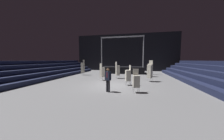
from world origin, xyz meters
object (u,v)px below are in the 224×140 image
Objects in this scene: man_with_tie at (108,78)px; chair_stack_mid_centre at (150,69)px; chair_stack_front_right at (150,71)px; stage_riser at (123,69)px; chair_stack_mid_right at (136,81)px; chair_stack_front_left at (118,70)px; chair_stack_rear_left at (128,75)px; chair_stack_mid_left at (83,67)px; chair_stack_rear_right at (102,72)px.

chair_stack_mid_centre is (3.89, 8.66, 0.13)m from man_with_tie.
chair_stack_front_right and chair_stack_mid_centre have the same top height.
stage_riser is 12.37m from chair_stack_mid_right.
chair_stack_front_left is at bearing 174.69° from chair_stack_mid_centre.
stage_riser is at bearing -63.97° from man_with_tie.
chair_stack_front_right is (3.76, -1.38, 0.08)m from chair_stack_front_left.
chair_stack_mid_centre is (0.44, 3.84, 0.00)m from chair_stack_front_right.
chair_stack_mid_centre is at bearing -40.99° from stage_riser.
chair_stack_rear_left reaches higher than chair_stack_mid_right.
chair_stack_mid_left is (-6.10, 8.24, 0.17)m from man_with_tie.
chair_stack_front_left is 6.14m from chair_stack_mid_left.
chair_stack_mid_left reaches higher than chair_stack_front_right.
chair_stack_mid_centre is 7.07m from chair_stack_rear_right.
chair_stack_rear_left is (1.28, 2.55, -0.08)m from man_with_tie.
chair_stack_front_right is 0.96× the size of chair_stack_mid_left.
man_with_tie is 2.03m from chair_stack_mid_right.
chair_stack_front_left is 6.38m from chair_stack_mid_right.
chair_stack_rear_left is (1.58, -3.65, -0.13)m from chair_stack_front_left.
chair_stack_mid_left is 5.72m from chair_stack_rear_right.
chair_stack_front_left is 1.25× the size of chair_stack_mid_right.
chair_stack_mid_right is 8.62m from chair_stack_mid_centre.
man_with_tie is 2.85m from chair_stack_rear_left.
chair_stack_front_right is at bearing -120.09° from chair_stack_mid_right.
chair_stack_rear_left is 0.96× the size of chair_stack_rear_right.
chair_stack_front_right is 1.23× the size of chair_stack_rear_left.
chair_stack_mid_centre is at bearing -115.16° from chair_stack_mid_right.
man_with_tie is 0.95× the size of chair_stack_rear_left.
stage_riser is 8.50m from chair_stack_front_right.
man_with_tie is at bearing 133.04° from chair_stack_rear_left.
chair_stack_rear_right is (-1.41, -7.92, 0.33)m from stage_riser.
stage_riser is at bearing 103.36° from chair_stack_mid_centre.
chair_stack_front_right is 1.17× the size of chair_stack_rear_right.
chair_stack_mid_right is at bearing 107.99° from chair_stack_front_right.
chair_stack_mid_right is at bearing -78.83° from stage_riser.
chair_stack_front_right is 10.14m from chair_stack_mid_left.
chair_stack_mid_right is at bearing 177.18° from chair_stack_rear_left.
chair_stack_mid_left is at bearing -29.27° from man_with_tie.
chair_stack_mid_left is at bearing -57.05° from chair_stack_mid_right.
stage_riser is at bearing -91.31° from chair_stack_mid_right.
chair_stack_rear_left is at bearing -92.33° from man_with_tie.
chair_stack_front_right reaches higher than chair_stack_rear_right.
chair_stack_mid_left is 9.32m from chair_stack_rear_left.
chair_stack_rear_left is at bearing 6.24° from chair_stack_rear_right.
chair_stack_front_left is at bearing 3.02° from chair_stack_rear_left.
chair_stack_rear_right reaches higher than chair_stack_mid_right.
chair_stack_front_left is 4.87m from chair_stack_mid_centre.
chair_stack_rear_right is (-5.25, -0.36, -0.17)m from chair_stack_front_right.
chair_stack_front_right is (3.85, -7.56, 0.49)m from stage_riser.
chair_stack_front_left is 0.89× the size of chair_stack_mid_left.
chair_stack_rear_left is (1.67, -9.84, 0.28)m from stage_riser.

